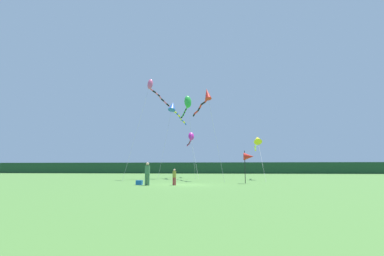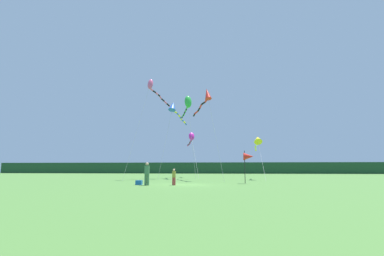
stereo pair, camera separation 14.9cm
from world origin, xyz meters
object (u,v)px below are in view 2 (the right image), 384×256
cooler_box (139,183)px  kite_green (188,103)px  kite_yellow (258,140)px  kite_red (206,97)px  person_adult (147,172)px  banner_flag_pole (248,157)px  kite_rainbow (154,89)px  kite_blue (174,108)px  person_child (174,176)px  kite_magenta (191,137)px

cooler_box → kite_green: (2.34, 13.82, 9.89)m
kite_yellow → kite_red: kite_red is taller
kite_green → person_adult: bearing=-96.0°
person_adult → kite_red: 13.37m
person_adult → banner_flag_pole: bearing=23.3°
kite_green → kite_rainbow: 5.04m
banner_flag_pole → kite_red: bearing=126.1°
kite_green → kite_rainbow: size_ratio=0.88×
kite_yellow → kite_green: 10.59m
cooler_box → kite_blue: kite_blue is taller
kite_blue → kite_red: kite_red is taller
person_child → kite_magenta: kite_magenta is taller
kite_yellow → kite_green: (-8.86, 2.19, 5.37)m
kite_blue → kite_rainbow: size_ratio=0.83×
cooler_box → person_child: bearing=-3.1°
kite_yellow → kite_magenta: 10.60m
kite_magenta → kite_red: 9.85m
kite_magenta → kite_rainbow: bearing=-124.3°
banner_flag_pole → kite_red: kite_red is taller
kite_magenta → banner_flag_pole: bearing=-64.6°
banner_flag_pole → kite_rainbow: (-11.05, 8.23, 9.10)m
kite_blue → kite_green: (1.97, -0.28, 0.57)m
cooler_box → kite_blue: size_ratio=0.05×
person_child → cooler_box: size_ratio=2.65×
person_child → kite_yellow: 14.93m
cooler_box → banner_flag_pole: bearing=18.3°
person_adult → kite_green: size_ratio=0.16×
person_child → banner_flag_pole: banner_flag_pole is taller
kite_blue → kite_green: bearing=-8.1°
person_adult → banner_flag_pole: size_ratio=0.62×
person_child → kite_red: bearing=76.5°
person_child → banner_flag_pole: size_ratio=0.44×
kite_red → kite_rainbow: bearing=159.9°
person_adult → kite_rainbow: 16.04m
cooler_box → kite_green: 17.16m
kite_green → kite_red: bearing=-61.4°
person_child → kite_green: bearing=92.5°
cooler_box → kite_green: bearing=80.4°
kite_yellow → kite_green: kite_green is taller
person_adult → kite_green: (1.52, 14.40, 9.05)m
banner_flag_pole → kite_magenta: 16.31m
kite_blue → kite_red: size_ratio=0.98×
cooler_box → kite_magenta: (2.42, 17.47, 5.60)m
kite_yellow → kite_rainbow: bearing=-178.5°
kite_blue → kite_yellow: kite_blue is taller
person_child → kite_rainbow: kite_rainbow is taller
kite_yellow → banner_flag_pole: bearing=-102.7°
banner_flag_pole → kite_yellow: bearing=77.3°
cooler_box → person_adult: bearing=-35.3°
banner_flag_pole → kite_magenta: bearing=115.4°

